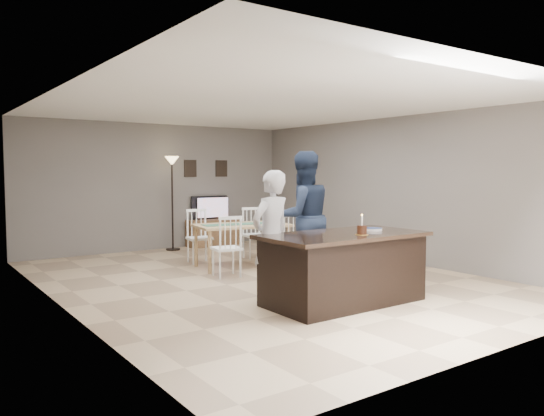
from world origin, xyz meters
TOP-DOWN VIEW (x-y plane):
  - floor at (0.00, 0.00)m, footprint 8.00×8.00m
  - room_shell at (0.00, 0.00)m, footprint 8.00×8.00m
  - kitchen_island at (0.00, -1.80)m, footprint 2.15×1.10m
  - tv_console at (1.20, 3.77)m, footprint 1.20×0.40m
  - television at (1.20, 3.84)m, footprint 0.91×0.12m
  - tv_screen_glow at (1.20, 3.76)m, footprint 0.78×0.00m
  - picture_frames at (1.15, 3.98)m, footprint 1.10×0.02m
  - doorway at (-2.99, -2.30)m, footprint 0.00×2.10m
  - woman at (-0.75, -1.25)m, footprint 0.69×0.53m
  - man at (0.36, -0.51)m, footprint 1.11×0.95m
  - birthday_cake at (0.08, -2.04)m, footprint 0.17×0.17m
  - plate_stack at (0.53, -1.81)m, footprint 0.23×0.23m
  - dining_table at (0.32, 1.13)m, footprint 1.83×2.06m
  - floor_lamp at (0.17, 3.68)m, footprint 0.30×0.30m

SIDE VIEW (x-z plane):
  - floor at x=0.00m, z-range 0.00..0.00m
  - tv_console at x=1.20m, z-range 0.00..0.60m
  - kitchen_island at x=0.00m, z-range 0.00..0.90m
  - dining_table at x=0.32m, z-range 0.14..1.12m
  - woman at x=-0.75m, z-range 0.00..1.70m
  - television at x=1.20m, z-range 0.60..1.13m
  - tv_screen_glow at x=1.20m, z-range 0.48..1.26m
  - plate_stack at x=0.53m, z-range 0.90..0.94m
  - birthday_cake at x=0.08m, z-range 0.83..1.09m
  - man at x=0.36m, z-range 0.00..1.99m
  - doorway at x=-2.99m, z-range -0.07..2.58m
  - floor_lamp at x=0.17m, z-range 0.55..2.56m
  - room_shell at x=0.00m, z-range -2.32..5.68m
  - picture_frames at x=1.15m, z-range 1.56..1.94m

